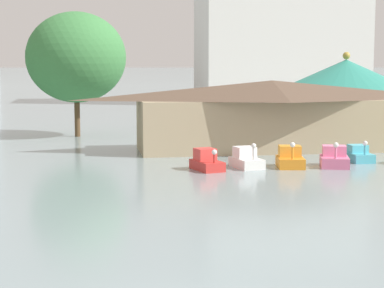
{
  "coord_description": "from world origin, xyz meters",
  "views": [
    {
      "loc": [
        -1.81,
        -15.23,
        6.37
      ],
      "look_at": [
        3.2,
        16.94,
        2.5
      ],
      "focal_mm": 63.86,
      "sensor_mm": 36.0,
      "label": 1
    }
  ],
  "objects_px": {
    "pedal_boat_red": "(207,162)",
    "shoreline_tree_mid": "(76,57)",
    "pedal_boat_pink": "(334,158)",
    "background_building_block": "(281,13)",
    "pedal_boat_white": "(246,159)",
    "pedal_boat_cyan": "(359,155)",
    "boathouse": "(272,114)",
    "green_roof_pavilion": "(346,91)",
    "pedal_boat_orange": "(290,159)"
  },
  "relations": [
    {
      "from": "pedal_boat_red",
      "to": "shoreline_tree_mid",
      "type": "relative_size",
      "value": 0.25
    },
    {
      "from": "pedal_boat_pink",
      "to": "background_building_block",
      "type": "height_order",
      "value": "background_building_block"
    },
    {
      "from": "pedal_boat_red",
      "to": "pedal_boat_white",
      "type": "relative_size",
      "value": 1.0
    },
    {
      "from": "pedal_boat_cyan",
      "to": "background_building_block",
      "type": "height_order",
      "value": "background_building_block"
    },
    {
      "from": "pedal_boat_pink",
      "to": "shoreline_tree_mid",
      "type": "relative_size",
      "value": 0.26
    },
    {
      "from": "pedal_boat_white",
      "to": "boathouse",
      "type": "distance_m",
      "value": 9.32
    },
    {
      "from": "pedal_boat_white",
      "to": "shoreline_tree_mid",
      "type": "relative_size",
      "value": 0.25
    },
    {
      "from": "background_building_block",
      "to": "pedal_boat_pink",
      "type": "bearing_deg",
      "value": -103.26
    },
    {
      "from": "boathouse",
      "to": "shoreline_tree_mid",
      "type": "distance_m",
      "value": 18.72
    },
    {
      "from": "background_building_block",
      "to": "green_roof_pavilion",
      "type": "bearing_deg",
      "value": -98.41
    },
    {
      "from": "pedal_boat_white",
      "to": "pedal_boat_orange",
      "type": "bearing_deg",
      "value": 73.1
    },
    {
      "from": "pedal_boat_pink",
      "to": "green_roof_pavilion",
      "type": "relative_size",
      "value": 0.23
    },
    {
      "from": "pedal_boat_orange",
      "to": "pedal_boat_cyan",
      "type": "bearing_deg",
      "value": 117.41
    },
    {
      "from": "pedal_boat_orange",
      "to": "green_roof_pavilion",
      "type": "distance_m",
      "value": 24.32
    },
    {
      "from": "pedal_boat_orange",
      "to": "boathouse",
      "type": "distance_m",
      "value": 8.8
    },
    {
      "from": "pedal_boat_white",
      "to": "shoreline_tree_mid",
      "type": "bearing_deg",
      "value": -163.69
    },
    {
      "from": "pedal_boat_red",
      "to": "shoreline_tree_mid",
      "type": "height_order",
      "value": "shoreline_tree_mid"
    },
    {
      "from": "pedal_boat_cyan",
      "to": "green_roof_pavilion",
      "type": "xyz_separation_m",
      "value": [
        6.61,
        19.39,
        3.36
      ]
    },
    {
      "from": "pedal_boat_white",
      "to": "pedal_boat_cyan",
      "type": "height_order",
      "value": "pedal_boat_white"
    },
    {
      "from": "boathouse",
      "to": "pedal_boat_cyan",
      "type": "bearing_deg",
      "value": -59.51
    },
    {
      "from": "pedal_boat_pink",
      "to": "boathouse",
      "type": "distance_m",
      "value": 9.09
    },
    {
      "from": "pedal_boat_orange",
      "to": "background_building_block",
      "type": "height_order",
      "value": "background_building_block"
    },
    {
      "from": "pedal_boat_white",
      "to": "green_roof_pavilion",
      "type": "xyz_separation_m",
      "value": [
        14.46,
        20.79,
        3.29
      ]
    },
    {
      "from": "pedal_boat_pink",
      "to": "boathouse",
      "type": "height_order",
      "value": "boathouse"
    },
    {
      "from": "pedal_boat_red",
      "to": "background_building_block",
      "type": "distance_m",
      "value": 72.14
    },
    {
      "from": "pedal_boat_pink",
      "to": "green_roof_pavilion",
      "type": "bearing_deg",
      "value": 173.56
    },
    {
      "from": "pedal_boat_orange",
      "to": "shoreline_tree_mid",
      "type": "height_order",
      "value": "shoreline_tree_mid"
    },
    {
      "from": "pedal_boat_white",
      "to": "pedal_boat_orange",
      "type": "distance_m",
      "value": 2.72
    },
    {
      "from": "pedal_boat_orange",
      "to": "pedal_boat_pink",
      "type": "xyz_separation_m",
      "value": [
        2.76,
        -0.21,
        -0.01
      ]
    },
    {
      "from": "pedal_boat_red",
      "to": "green_roof_pavilion",
      "type": "xyz_separation_m",
      "value": [
        17.02,
        21.36,
        3.29
      ]
    },
    {
      "from": "pedal_boat_cyan",
      "to": "boathouse",
      "type": "relative_size",
      "value": 0.11
    },
    {
      "from": "boathouse",
      "to": "green_roof_pavilion",
      "type": "relative_size",
      "value": 1.67
    },
    {
      "from": "pedal_boat_cyan",
      "to": "green_roof_pavilion",
      "type": "distance_m",
      "value": 20.76
    },
    {
      "from": "boathouse",
      "to": "green_roof_pavilion",
      "type": "distance_m",
      "value": 16.5
    },
    {
      "from": "pedal_boat_cyan",
      "to": "boathouse",
      "type": "height_order",
      "value": "boathouse"
    },
    {
      "from": "pedal_boat_red",
      "to": "background_building_block",
      "type": "bearing_deg",
      "value": 144.7
    },
    {
      "from": "pedal_boat_red",
      "to": "pedal_boat_white",
      "type": "height_order",
      "value": "pedal_boat_white"
    },
    {
      "from": "shoreline_tree_mid",
      "to": "boathouse",
      "type": "bearing_deg",
      "value": -38.67
    },
    {
      "from": "pedal_boat_orange",
      "to": "pedal_boat_cyan",
      "type": "distance_m",
      "value": 5.4
    },
    {
      "from": "pedal_boat_orange",
      "to": "pedal_boat_pink",
      "type": "distance_m",
      "value": 2.77
    },
    {
      "from": "pedal_boat_red",
      "to": "pedal_boat_pink",
      "type": "height_order",
      "value": "pedal_boat_pink"
    },
    {
      "from": "pedal_boat_white",
      "to": "pedal_boat_pink",
      "type": "distance_m",
      "value": 5.49
    },
    {
      "from": "shoreline_tree_mid",
      "to": "green_roof_pavilion",
      "type": "bearing_deg",
      "value": 2.7
    },
    {
      "from": "pedal_boat_white",
      "to": "pedal_boat_orange",
      "type": "height_order",
      "value": "pedal_boat_orange"
    },
    {
      "from": "pedal_boat_pink",
      "to": "pedal_boat_orange",
      "type": "bearing_deg",
      "value": -77.9
    },
    {
      "from": "pedal_boat_pink",
      "to": "background_building_block",
      "type": "bearing_deg",
      "value": -176.77
    },
    {
      "from": "pedal_boat_cyan",
      "to": "boathouse",
      "type": "xyz_separation_m",
      "value": [
        -4.01,
        6.81,
        2.23
      ]
    },
    {
      "from": "boathouse",
      "to": "pedal_boat_orange",
      "type": "bearing_deg",
      "value": -97.61
    },
    {
      "from": "pedal_boat_orange",
      "to": "pedal_boat_white",
      "type": "bearing_deg",
      "value": -85.65
    },
    {
      "from": "pedal_boat_red",
      "to": "pedal_boat_cyan",
      "type": "height_order",
      "value": "pedal_boat_cyan"
    }
  ]
}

